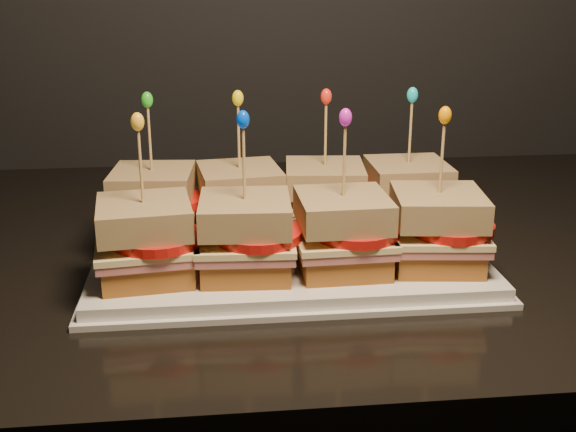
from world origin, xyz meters
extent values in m
cube|color=black|center=(-0.33, 1.66, 0.85)|extent=(2.61, 0.69, 0.03)
cube|color=white|center=(-0.51, 1.58, 0.87)|extent=(0.39, 0.24, 0.02)
cube|color=white|center=(-0.51, 1.58, 0.87)|extent=(0.41, 0.26, 0.01)
cube|color=brown|center=(-0.65, 1.63, 0.89)|extent=(0.09, 0.09, 0.02)
cube|color=#BB5D5D|center=(-0.65, 1.63, 0.91)|extent=(0.10, 0.10, 0.01)
cube|color=#FFE89B|center=(-0.65, 1.63, 0.91)|extent=(0.10, 0.10, 0.01)
cylinder|color=red|center=(-0.63, 1.63, 0.92)|extent=(0.08, 0.08, 0.01)
cube|color=#55300E|center=(-0.65, 1.63, 0.94)|extent=(0.09, 0.09, 0.03)
cylinder|color=tan|center=(-0.65, 1.63, 0.99)|extent=(0.00, 0.00, 0.09)
ellipsoid|color=green|center=(-0.65, 1.63, 1.03)|extent=(0.01, 0.01, 0.02)
cube|color=brown|center=(-0.55, 1.63, 0.89)|extent=(0.09, 0.09, 0.02)
cube|color=#BB5D5D|center=(-0.55, 1.63, 0.91)|extent=(0.10, 0.10, 0.01)
cube|color=#FFE89B|center=(-0.55, 1.63, 0.91)|extent=(0.10, 0.10, 0.01)
cylinder|color=red|center=(-0.54, 1.63, 0.92)|extent=(0.08, 0.08, 0.01)
cube|color=#55300E|center=(-0.55, 1.63, 0.94)|extent=(0.09, 0.09, 0.03)
cylinder|color=tan|center=(-0.55, 1.63, 0.99)|extent=(0.00, 0.00, 0.09)
ellipsoid|color=yellow|center=(-0.55, 1.63, 1.03)|extent=(0.01, 0.01, 0.02)
cube|color=brown|center=(-0.46, 1.63, 0.89)|extent=(0.09, 0.09, 0.02)
cube|color=#BB5D5D|center=(-0.46, 1.63, 0.91)|extent=(0.10, 0.10, 0.01)
cube|color=#FFE89B|center=(-0.46, 1.63, 0.91)|extent=(0.10, 0.10, 0.01)
cylinder|color=red|center=(-0.45, 1.63, 0.92)|extent=(0.08, 0.08, 0.01)
cube|color=#55300E|center=(-0.46, 1.63, 0.94)|extent=(0.09, 0.09, 0.03)
cylinder|color=tan|center=(-0.46, 1.63, 0.99)|extent=(0.00, 0.00, 0.09)
ellipsoid|color=red|center=(-0.46, 1.63, 1.03)|extent=(0.01, 0.01, 0.02)
cube|color=brown|center=(-0.37, 1.63, 0.89)|extent=(0.08, 0.08, 0.02)
cube|color=#BB5D5D|center=(-0.37, 1.63, 0.91)|extent=(0.09, 0.09, 0.01)
cube|color=#FFE89B|center=(-0.37, 1.63, 0.91)|extent=(0.09, 0.09, 0.01)
cylinder|color=red|center=(-0.35, 1.63, 0.92)|extent=(0.08, 0.08, 0.01)
cube|color=#55300E|center=(-0.37, 1.63, 0.94)|extent=(0.09, 0.09, 0.03)
cylinder|color=tan|center=(-0.37, 1.63, 0.99)|extent=(0.00, 0.00, 0.09)
ellipsoid|color=#13BCC3|center=(-0.37, 1.63, 1.03)|extent=(0.01, 0.01, 0.02)
cube|color=brown|center=(-0.65, 1.52, 0.89)|extent=(0.09, 0.09, 0.02)
cube|color=#BB5D5D|center=(-0.65, 1.52, 0.91)|extent=(0.10, 0.10, 0.01)
cube|color=#FFE89B|center=(-0.65, 1.52, 0.91)|extent=(0.10, 0.10, 0.01)
cylinder|color=red|center=(-0.63, 1.52, 0.92)|extent=(0.08, 0.08, 0.01)
cube|color=#55300E|center=(-0.65, 1.52, 0.94)|extent=(0.09, 0.09, 0.03)
cylinder|color=tan|center=(-0.65, 1.52, 0.99)|extent=(0.00, 0.00, 0.09)
ellipsoid|color=gold|center=(-0.65, 1.52, 1.03)|extent=(0.01, 0.01, 0.02)
cube|color=brown|center=(-0.55, 1.52, 0.89)|extent=(0.09, 0.09, 0.02)
cube|color=#BB5D5D|center=(-0.55, 1.52, 0.91)|extent=(0.10, 0.09, 0.01)
cube|color=#FFE89B|center=(-0.55, 1.52, 0.91)|extent=(0.10, 0.09, 0.01)
cylinder|color=red|center=(-0.54, 1.52, 0.92)|extent=(0.08, 0.08, 0.01)
cube|color=#55300E|center=(-0.55, 1.52, 0.94)|extent=(0.09, 0.09, 0.03)
cylinder|color=tan|center=(-0.55, 1.52, 0.99)|extent=(0.00, 0.00, 0.09)
ellipsoid|color=#0241E2|center=(-0.55, 1.52, 1.03)|extent=(0.01, 0.01, 0.02)
cube|color=brown|center=(-0.46, 1.52, 0.89)|extent=(0.08, 0.08, 0.02)
cube|color=#BB5D5D|center=(-0.46, 1.52, 0.91)|extent=(0.09, 0.09, 0.01)
cube|color=#FFE89B|center=(-0.46, 1.52, 0.91)|extent=(0.10, 0.09, 0.01)
cylinder|color=red|center=(-0.45, 1.52, 0.92)|extent=(0.08, 0.08, 0.01)
cube|color=#55300E|center=(-0.46, 1.52, 0.94)|extent=(0.09, 0.09, 0.03)
cylinder|color=tan|center=(-0.46, 1.52, 0.99)|extent=(0.00, 0.00, 0.09)
ellipsoid|color=#D21EC1|center=(-0.46, 1.52, 1.03)|extent=(0.01, 0.01, 0.02)
cube|color=brown|center=(-0.37, 1.52, 0.89)|extent=(0.09, 0.09, 0.02)
cube|color=#BB5D5D|center=(-0.37, 1.52, 0.91)|extent=(0.10, 0.10, 0.01)
cube|color=#FFE89B|center=(-0.37, 1.52, 0.91)|extent=(0.10, 0.10, 0.01)
cylinder|color=red|center=(-0.35, 1.52, 0.92)|extent=(0.08, 0.08, 0.01)
cube|color=#55300E|center=(-0.37, 1.52, 0.94)|extent=(0.09, 0.09, 0.03)
cylinder|color=tan|center=(-0.37, 1.52, 0.99)|extent=(0.00, 0.00, 0.09)
ellipsoid|color=#FD8B00|center=(-0.37, 1.52, 1.03)|extent=(0.01, 0.01, 0.02)
camera|label=1|loc=(-0.58, 0.88, 1.16)|focal=45.00mm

